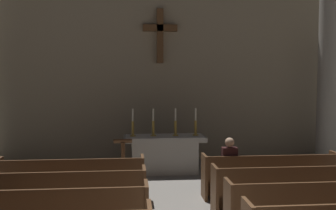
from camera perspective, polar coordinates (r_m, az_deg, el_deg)
name	(u,v)px	position (r m, az deg, el deg)	size (l,w,h in m)	color
pew_left_row_4	(63,195)	(7.58, -14.82, -12.41)	(2.99, 0.50, 0.95)	brown
pew_left_row_5	(72,180)	(8.59, -13.64, -10.41)	(2.99, 0.50, 0.95)	brown
pew_right_row_3	(316,207)	(7.14, 20.51, -13.59)	(2.99, 0.50, 0.95)	brown
pew_right_row_4	(291,189)	(8.07, 17.18, -11.44)	(2.99, 0.50, 0.95)	brown
pew_right_row_5	(271,175)	(9.02, 14.58, -9.72)	(2.99, 0.50, 0.95)	brown
column_right_third	(331,63)	(12.44, 22.39, 5.55)	(1.11, 1.11, 6.14)	#9E998E
altar	(164,153)	(10.83, -0.52, -6.93)	(2.20, 0.90, 1.01)	#A8A399
candlestick_outer_left	(133,127)	(10.68, -5.08, -3.21)	(0.16, 0.16, 0.74)	#B79338
candlestick_inner_left	(153,127)	(10.70, -2.12, -3.19)	(0.16, 0.16, 0.74)	#B79338
candlestick_inner_right	(175,127)	(10.75, 1.08, -3.15)	(0.16, 0.16, 0.74)	#B79338
candlestick_outer_right	(196,127)	(10.82, 3.98, -3.11)	(0.16, 0.16, 0.74)	#B79338
apse_with_cross	(159,48)	(12.47, -1.23, 8.17)	(10.93, 0.45, 6.97)	gray
lectern	(123,163)	(9.62, -6.46, -8.30)	(0.44, 0.36, 1.15)	brown
lone_worshipper	(228,166)	(8.74, 8.66, -8.63)	(0.32, 0.43, 1.32)	#26262B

